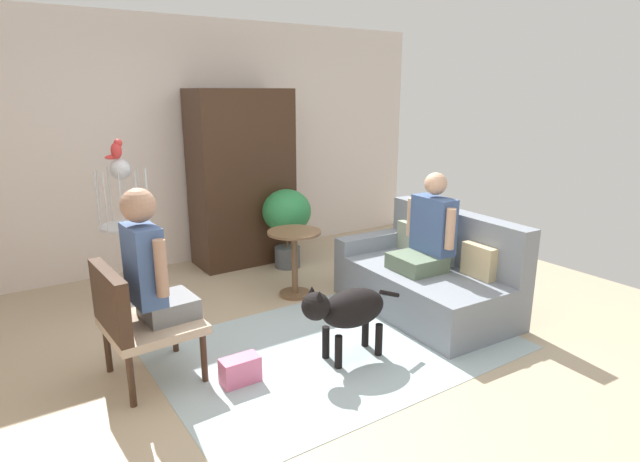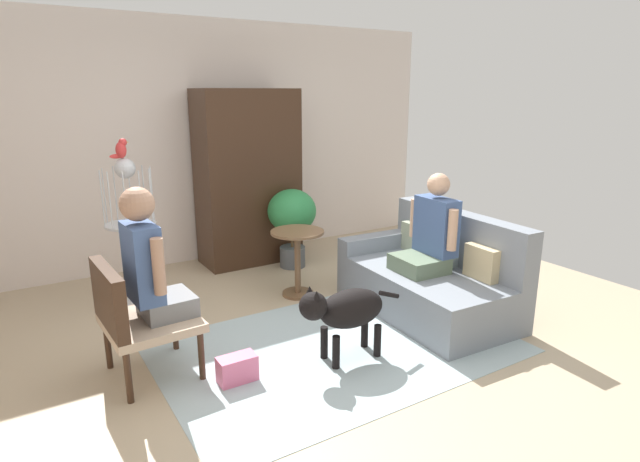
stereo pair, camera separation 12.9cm
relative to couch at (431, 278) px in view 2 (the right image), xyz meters
name	(u,v)px [view 2 (the right image)]	position (x,y,z in m)	size (l,w,h in m)	color
ground_plane	(325,347)	(-1.21, -0.11, -0.30)	(6.66, 6.66, 0.00)	tan
back_wall	(199,143)	(-1.21, 2.60, 1.06)	(6.15, 0.12, 2.72)	silver
area_rug	(336,347)	(-1.14, -0.17, -0.30)	(2.67, 1.80, 0.01)	#9EB2B7
couch	(431,278)	(0.00, 0.00, 0.00)	(0.98, 1.64, 0.88)	slate
armchair	(133,313)	(-2.56, 0.18, 0.19)	(0.62, 0.66, 0.84)	#382316
person_on_couch	(431,234)	(-0.06, -0.02, 0.43)	(0.48, 0.57, 0.86)	#5C6F58
person_on_armchair	(149,264)	(-2.42, 0.19, 0.52)	(0.44, 0.51, 0.92)	slate
round_end_table	(298,254)	(-0.86, 0.93, 0.12)	(0.51, 0.51, 0.65)	brown
dog	(346,310)	(-1.18, -0.35, 0.09)	(0.85, 0.31, 0.61)	black
bird_cage_stand	(131,227)	(-2.26, 1.49, 0.46)	(0.45, 0.45, 1.38)	silver
parrot	(121,149)	(-2.28, 1.49, 1.15)	(0.17, 0.10, 0.17)	red
potted_plant	(292,216)	(-0.49, 1.72, 0.28)	(0.54, 0.54, 0.89)	#4C5156
armoire_cabinet	(248,178)	(-0.80, 2.19, 0.68)	(1.11, 0.56, 1.96)	#382316
handbag	(237,369)	(-1.99, -0.22, -0.21)	(0.27, 0.14, 0.19)	#D8668C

